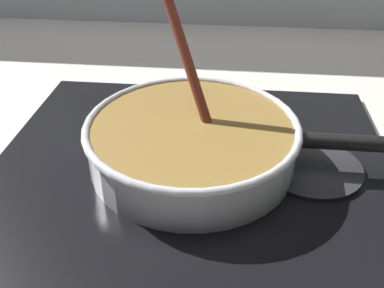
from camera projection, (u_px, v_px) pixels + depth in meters
ground at (207, 254)px, 0.51m from camera, size 2.40×1.60×0.04m
hob_plate at (192, 165)px, 0.61m from camera, size 0.56×0.48×0.01m
burner_ring at (192, 160)px, 0.61m from camera, size 0.19×0.19×0.01m
spare_burner at (311, 167)px, 0.59m from camera, size 0.14×0.14×0.01m
cooking_pan at (193, 141)px, 0.59m from camera, size 0.44×0.29×0.25m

